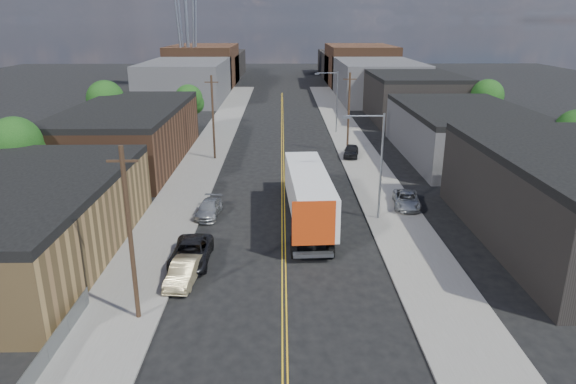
{
  "coord_description": "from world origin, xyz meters",
  "views": [
    {
      "loc": [
        -0.12,
        -15.21,
        15.95
      ],
      "look_at": [
        0.39,
        24.95,
        2.5
      ],
      "focal_mm": 32.0,
      "sensor_mm": 36.0,
      "label": 1
    }
  ],
  "objects_px": {
    "car_left_b": "(184,272)",
    "car_left_d": "(209,209)",
    "semi_truck": "(307,189)",
    "car_right_lot_c": "(351,151)",
    "car_right_lot_a": "(407,200)",
    "car_left_c": "(191,253)"
  },
  "relations": [
    {
      "from": "car_right_lot_a",
      "to": "car_right_lot_c",
      "type": "bearing_deg",
      "value": 106.7
    },
    {
      "from": "car_left_d",
      "to": "car_right_lot_c",
      "type": "bearing_deg",
      "value": 57.89
    },
    {
      "from": "car_left_c",
      "to": "car_right_lot_c",
      "type": "height_order",
      "value": "car_right_lot_c"
    },
    {
      "from": "semi_truck",
      "to": "car_right_lot_c",
      "type": "xyz_separation_m",
      "value": [
        6.33,
        20.04,
        -1.71
      ]
    },
    {
      "from": "semi_truck",
      "to": "car_right_lot_a",
      "type": "relative_size",
      "value": 3.63
    },
    {
      "from": "semi_truck",
      "to": "car_left_c",
      "type": "distance_m",
      "value": 12.06
    },
    {
      "from": "car_left_b",
      "to": "car_left_d",
      "type": "height_order",
      "value": "car_left_b"
    },
    {
      "from": "car_left_c",
      "to": "car_left_d",
      "type": "bearing_deg",
      "value": 89.86
    },
    {
      "from": "car_left_c",
      "to": "car_right_lot_c",
      "type": "xyz_separation_m",
      "value": [
        14.76,
        28.48,
        0.09
      ]
    },
    {
      "from": "car_left_b",
      "to": "car_left_d",
      "type": "relative_size",
      "value": 0.97
    },
    {
      "from": "semi_truck",
      "to": "car_right_lot_a",
      "type": "height_order",
      "value": "semi_truck"
    },
    {
      "from": "car_right_lot_a",
      "to": "car_left_b",
      "type": "bearing_deg",
      "value": -134.0
    },
    {
      "from": "car_left_b",
      "to": "car_left_d",
      "type": "distance_m",
      "value": 11.75
    },
    {
      "from": "car_left_b",
      "to": "car_left_d",
      "type": "xyz_separation_m",
      "value": [
        0.0,
        11.75,
        -0.07
      ]
    },
    {
      "from": "car_left_b",
      "to": "car_right_lot_c",
      "type": "relative_size",
      "value": 1.05
    },
    {
      "from": "car_left_c",
      "to": "car_right_lot_a",
      "type": "height_order",
      "value": "car_left_c"
    },
    {
      "from": "car_left_b",
      "to": "car_left_c",
      "type": "distance_m",
      "value": 2.76
    },
    {
      "from": "car_left_d",
      "to": "car_right_lot_a",
      "type": "relative_size",
      "value": 0.95
    },
    {
      "from": "semi_truck",
      "to": "car_right_lot_a",
      "type": "bearing_deg",
      "value": 11.19
    },
    {
      "from": "semi_truck",
      "to": "car_right_lot_c",
      "type": "height_order",
      "value": "semi_truck"
    },
    {
      "from": "car_left_d",
      "to": "car_right_lot_a",
      "type": "bearing_deg",
      "value": 10.71
    },
    {
      "from": "car_right_lot_a",
      "to": "semi_truck",
      "type": "bearing_deg",
      "value": -157.52
    }
  ]
}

